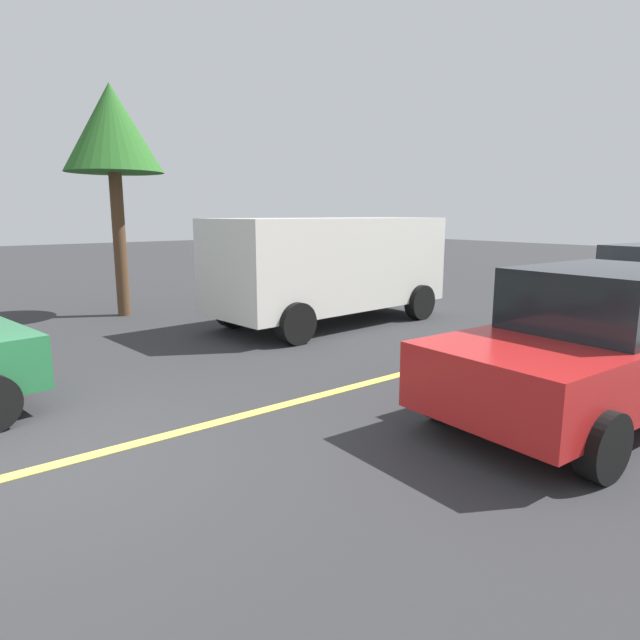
# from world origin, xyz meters

# --- Properties ---
(ground_plane) EXTENTS (80.00, 80.00, 0.00)m
(ground_plane) POSITION_xyz_m (0.00, 0.00, 0.00)
(ground_plane) COLOR #2D2D30
(lane_marking_centre) EXTENTS (28.00, 0.16, 0.01)m
(lane_marking_centre) POSITION_xyz_m (3.00, 0.00, 0.01)
(lane_marking_centre) COLOR #E0D14C
(white_van) EXTENTS (5.31, 2.52, 2.20)m
(white_van) POSITION_xyz_m (6.41, 3.57, 1.27)
(white_van) COLOR silver
(white_van) RESTS_ON ground_plane
(car_red_mid_road) EXTENTS (4.42, 2.15, 1.69)m
(car_red_mid_road) POSITION_xyz_m (5.37, -2.46, 0.84)
(car_red_mid_road) COLOR red
(car_red_mid_road) RESTS_ON ground_plane
(tree_left_verge) EXTENTS (2.09, 2.09, 5.03)m
(tree_left_verge) POSITION_xyz_m (3.36, 7.23, 4.03)
(tree_left_verge) COLOR #513823
(tree_left_verge) RESTS_ON ground_plane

